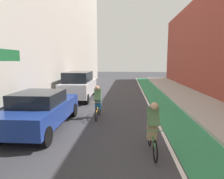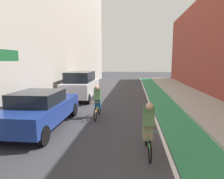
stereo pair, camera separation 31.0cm
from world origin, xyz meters
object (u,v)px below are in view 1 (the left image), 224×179
(cyclist_mid, at_px, (153,127))
(cyclist_trailing, at_px, (98,102))
(parked_suv_white, at_px, (79,85))
(parked_sedan_blue, at_px, (41,109))

(cyclist_mid, distance_m, cyclist_trailing, 4.05)
(parked_suv_white, bearing_deg, parked_sedan_blue, -90.01)
(parked_suv_white, relative_size, cyclist_mid, 2.86)
(parked_suv_white, relative_size, cyclist_trailing, 2.81)
(parked_sedan_blue, distance_m, parked_suv_white, 6.23)
(parked_suv_white, xyz_separation_m, cyclist_trailing, (2.07, -4.62, -0.21))
(parked_sedan_blue, bearing_deg, cyclist_mid, -23.28)
(cyclist_mid, relative_size, cyclist_trailing, 0.98)
(cyclist_trailing, bearing_deg, parked_suv_white, 114.16)
(parked_suv_white, distance_m, cyclist_trailing, 5.07)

